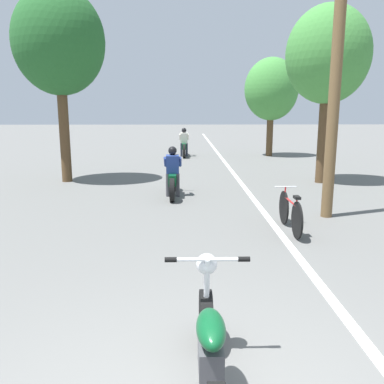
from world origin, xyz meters
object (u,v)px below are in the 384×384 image
(motorcycle_rider_lead, at_px, (173,177))
(bicycle_parked, at_px, (290,212))
(roadside_tree_right_near, at_px, (328,56))
(roadside_tree_left, at_px, (59,43))
(roadside_tree_right_far, at_px, (271,90))
(motorcycle_foreground, at_px, (210,346))
(motorcycle_rider_far, at_px, (184,146))
(utility_pole, at_px, (338,37))

(motorcycle_rider_lead, height_order, bicycle_parked, motorcycle_rider_lead)
(motorcycle_rider_lead, bearing_deg, roadside_tree_right_near, 23.02)
(roadside_tree_left, distance_m, motorcycle_rider_lead, 5.70)
(bicycle_parked, bearing_deg, roadside_tree_right_far, 80.03)
(roadside_tree_right_near, height_order, motorcycle_rider_lead, roadside_tree_right_near)
(motorcycle_foreground, height_order, motorcycle_rider_far, motorcycle_rider_far)
(roadside_tree_right_near, height_order, motorcycle_foreground, roadside_tree_right_near)
(roadside_tree_right_far, height_order, roadside_tree_left, roadside_tree_left)
(bicycle_parked, bearing_deg, roadside_tree_right_near, 65.96)
(roadside_tree_left, bearing_deg, motorcycle_rider_far, 61.55)
(bicycle_parked, bearing_deg, utility_pole, 43.82)
(motorcycle_rider_lead, xyz_separation_m, motorcycle_rider_far, (0.32, 9.46, 0.02))
(motorcycle_rider_far, distance_m, bicycle_parked, 12.90)
(roadside_tree_right_near, distance_m, bicycle_parked, 6.77)
(roadside_tree_right_near, height_order, bicycle_parked, roadside_tree_right_near)
(roadside_tree_right_near, height_order, roadside_tree_left, roadside_tree_left)
(motorcycle_rider_far, bearing_deg, utility_pole, -75.04)
(roadside_tree_right_far, xyz_separation_m, motorcycle_rider_far, (-4.30, -0.11, -2.72))
(roadside_tree_left, height_order, bicycle_parked, roadside_tree_left)
(roadside_tree_right_near, distance_m, roadside_tree_left, 8.25)
(roadside_tree_left, distance_m, bicycle_parked, 9.05)
(motorcycle_foreground, bearing_deg, roadside_tree_left, 111.65)
(motorcycle_foreground, distance_m, motorcycle_rider_far, 17.27)
(utility_pole, distance_m, motorcycle_foreground, 7.14)
(motorcycle_rider_lead, bearing_deg, roadside_tree_left, 146.12)
(roadside_tree_right_near, relative_size, roadside_tree_left, 0.91)
(roadside_tree_left, bearing_deg, bicycle_parked, -43.76)
(utility_pole, relative_size, roadside_tree_right_far, 1.53)
(utility_pole, bearing_deg, motorcycle_foreground, -117.71)
(utility_pole, bearing_deg, motorcycle_rider_far, 104.96)
(roadside_tree_right_near, bearing_deg, motorcycle_rider_lead, -156.98)
(utility_pole, distance_m, roadside_tree_right_far, 11.87)
(utility_pole, xyz_separation_m, motorcycle_rider_lead, (-3.44, 2.23, -3.24))
(motorcycle_foreground, relative_size, bicycle_parked, 1.19)
(roadside_tree_right_near, bearing_deg, motorcycle_foreground, -113.16)
(roadside_tree_right_near, bearing_deg, bicycle_parked, -114.04)
(motorcycle_rider_far, bearing_deg, roadside_tree_right_near, -59.55)
(roadside_tree_left, relative_size, motorcycle_rider_far, 2.70)
(utility_pole, relative_size, motorcycle_rider_lead, 3.66)
(roadside_tree_right_far, relative_size, motorcycle_rider_lead, 2.40)
(utility_pole, distance_m, roadside_tree_left, 8.37)
(roadside_tree_right_near, xyz_separation_m, motorcycle_rider_far, (-4.39, 7.46, -3.38))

